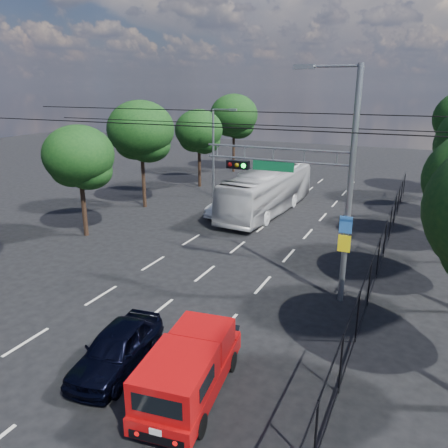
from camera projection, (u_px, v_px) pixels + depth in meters
The scene contains 14 objects.
ground at pixel (92, 364), 14.30m from camera, with size 120.00×120.00×0.00m, color black.
lane_markings at pixel (251, 237), 26.38m from camera, with size 6.12×38.00×0.01m.
signal_mast at pixel (320, 176), 17.48m from camera, with size 6.43×0.39×9.50m.
streetlight_left at pixel (215, 149), 34.67m from camera, with size 2.09×0.22×7.08m.
utility_wires at pixel (211, 120), 19.75m from camera, with size 22.00×5.04×0.74m.
fence_right at pixel (381, 250), 21.41m from camera, with size 0.06×34.03×2.00m.
tree_left_b at pixel (80, 160), 25.30m from camera, with size 4.08×4.08×6.63m.
tree_left_c at pixel (141, 134), 31.34m from camera, with size 4.80×4.80×7.80m.
tree_left_d at pixel (199, 134), 38.28m from camera, with size 4.20×4.20×6.83m.
tree_left_e at pixel (234, 118), 45.02m from camera, with size 4.92×4.92×7.99m.
red_pickup at pixel (189, 368), 12.52m from camera, with size 2.39×5.04×1.81m.
navy_hatchback at pixel (117, 348), 13.93m from camera, with size 1.65×4.11×1.40m, color black.
white_bus at pixel (267, 191), 31.05m from camera, with size 2.65×11.33×3.16m, color silver.
white_van at pixel (231, 205), 30.63m from camera, with size 1.59×4.55×1.50m, color silver.
Camera 1 is at (9.14, -9.25, 8.68)m, focal length 35.00 mm.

